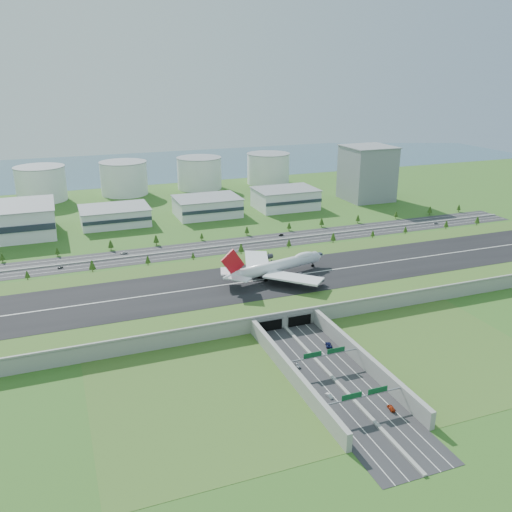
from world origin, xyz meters
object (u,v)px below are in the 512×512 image
object	(u,v)px
car_5	(281,235)
car_1	(329,396)
car_2	(329,345)
car_0	(297,365)
car_7	(124,253)
fuel_tank_a	(41,184)
car_6	(436,223)
car_3	(391,408)
car_4	(60,267)
office_tower	(367,173)
boeing_747	(276,266)

from	to	relation	value
car_5	car_1	bearing A→B (deg)	-39.15
car_2	car_5	bearing A→B (deg)	-87.02
car_0	car_7	xyz separation A→B (m)	(-53.79, 192.93, -0.02)
fuel_tank_a	car_6	bearing A→B (deg)	-33.93
car_5	car_7	bearing A→B (deg)	-110.55
car_7	car_3	bearing A→B (deg)	29.89
car_4	car_3	bearing A→B (deg)	-164.73
car_1	car_7	world-z (taller)	car_7
car_4	car_6	xyz separation A→B (m)	(317.54, 1.29, -0.02)
car_1	office_tower	bearing A→B (deg)	47.64
car_2	car_7	distance (m)	196.48
office_tower	car_1	world-z (taller)	office_tower
car_2	car_7	xyz separation A→B (m)	(-76.56, 180.95, -0.03)
boeing_747	fuel_tank_a	bearing A→B (deg)	100.00
office_tower	car_0	world-z (taller)	office_tower
car_5	car_6	xyz separation A→B (m)	(143.51, -15.54, -0.04)
office_tower	car_0	bearing A→B (deg)	-126.58
car_2	car_6	bearing A→B (deg)	-120.67
boeing_747	car_6	xyz separation A→B (m)	(190.86, 87.17, -14.12)
boeing_747	car_3	xyz separation A→B (m)	(-5.73, -135.42, -14.05)
office_tower	boeing_747	world-z (taller)	office_tower
fuel_tank_a	car_7	world-z (taller)	fuel_tank_a
car_1	car_6	size ratio (longest dim) A/B	0.84
fuel_tank_a	car_0	size ratio (longest dim) A/B	10.43
car_3	car_7	xyz separation A→B (m)	(-75.52, 237.19, 0.05)
car_1	car_3	xyz separation A→B (m)	(19.57, -16.83, 0.08)
fuel_tank_a	car_2	size ratio (longest dim) A/B	8.41
car_5	car_7	distance (m)	128.61
fuel_tank_a	car_4	xyz separation A→B (m)	(10.21, -221.74, -16.69)
boeing_747	car_4	world-z (taller)	boeing_747
office_tower	car_1	xyz separation A→B (m)	(-208.42, -311.21, -26.72)
fuel_tank_a	car_0	bearing A→B (deg)	-74.66
car_0	car_7	bearing A→B (deg)	108.28
fuel_tank_a	car_3	distance (m)	462.35
car_2	car_0	bearing A→B (deg)	46.69
office_tower	car_4	size ratio (longest dim) A/B	13.64
fuel_tank_a	car_6	distance (m)	395.34
office_tower	car_6	distance (m)	109.06
car_7	boeing_747	bearing A→B (deg)	50.83
car_0	car_6	world-z (taller)	car_0
fuel_tank_a	boeing_747	xyz separation A→B (m)	(136.88, -307.62, -2.59)
boeing_747	car_1	world-z (taller)	boeing_747
car_2	boeing_747	bearing A→B (deg)	-74.45
car_0	car_4	size ratio (longest dim) A/B	1.19
fuel_tank_a	car_4	distance (m)	222.60
boeing_747	car_6	size ratio (longest dim) A/B	16.27
office_tower	boeing_747	distance (m)	266.07
fuel_tank_a	car_3	world-z (taller)	fuel_tank_a
car_3	car_1	bearing A→B (deg)	-31.05
car_4	car_2	bearing A→B (deg)	-156.93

